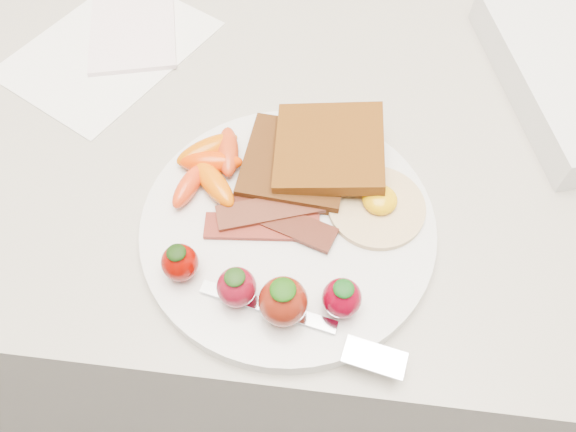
# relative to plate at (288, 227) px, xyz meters

# --- Properties ---
(counter) EXTENTS (2.00, 0.60, 0.90)m
(counter) POSITION_rel_plate_xyz_m (0.03, 0.16, -0.46)
(counter) COLOR gray
(counter) RESTS_ON ground
(plate) EXTENTS (0.27, 0.27, 0.02)m
(plate) POSITION_rel_plate_xyz_m (0.00, 0.00, 0.00)
(plate) COLOR silver
(plate) RESTS_ON counter
(toast_lower) EXTENTS (0.10, 0.10, 0.01)m
(toast_lower) POSITION_rel_plate_xyz_m (0.00, 0.06, 0.02)
(toast_lower) COLOR #331906
(toast_lower) RESTS_ON plate
(toast_upper) EXTENTS (0.11, 0.11, 0.02)m
(toast_upper) POSITION_rel_plate_xyz_m (0.03, 0.07, 0.03)
(toast_upper) COLOR #482508
(toast_upper) RESTS_ON toast_lower
(fried_egg) EXTENTS (0.11, 0.11, 0.02)m
(fried_egg) POSITION_rel_plate_xyz_m (0.08, 0.02, 0.01)
(fried_egg) COLOR beige
(fried_egg) RESTS_ON plate
(bacon_strips) EXTENTS (0.12, 0.07, 0.01)m
(bacon_strips) POSITION_rel_plate_xyz_m (-0.01, -0.00, 0.01)
(bacon_strips) COLOR #500F14
(bacon_strips) RESTS_ON plate
(baby_carrots) EXTENTS (0.08, 0.10, 0.02)m
(baby_carrots) POSITION_rel_plate_xyz_m (-0.08, 0.05, 0.02)
(baby_carrots) COLOR #D23500
(baby_carrots) RESTS_ON plate
(strawberries) EXTENTS (0.17, 0.06, 0.05)m
(strawberries) POSITION_rel_plate_xyz_m (-0.01, -0.08, 0.03)
(strawberries) COLOR #740500
(strawberries) RESTS_ON plate
(fork) EXTENTS (0.17, 0.07, 0.00)m
(fork) POSITION_rel_plate_xyz_m (0.03, -0.10, 0.01)
(fork) COLOR silver
(fork) RESTS_ON plate
(paper_sheet) EXTENTS (0.25, 0.28, 0.00)m
(paper_sheet) POSITION_rel_plate_xyz_m (-0.24, 0.22, -0.01)
(paper_sheet) COLOR white
(paper_sheet) RESTS_ON counter
(notepad) EXTENTS (0.13, 0.16, 0.01)m
(notepad) POSITION_rel_plate_xyz_m (-0.22, 0.25, -0.00)
(notepad) COLOR silver
(notepad) RESTS_ON paper_sheet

